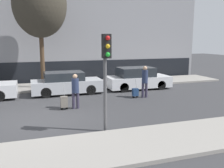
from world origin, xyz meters
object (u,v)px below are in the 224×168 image
object	(u,v)px
trolley_left	(64,102)
bare_tree_near_crossing	(40,5)
traffic_light	(106,63)
trolley_right	(135,92)
parked_car_2	(137,79)
parked_car_1	(66,83)
pedestrian_left	(75,89)
pedestrian_right	(145,80)

from	to	relation	value
trolley_left	bare_tree_near_crossing	xyz separation A→B (m)	(-0.62, 5.46, 5.03)
traffic_light	bare_tree_near_crossing	distance (m)	9.50
trolley_right	bare_tree_near_crossing	size ratio (longest dim) A/B	0.15
parked_car_2	trolley_left	distance (m)	6.46
parked_car_1	traffic_light	bearing A→B (deg)	-86.71
parked_car_1	trolley_right	distance (m)	4.24
bare_tree_near_crossing	trolley_left	bearing A→B (deg)	-83.54
trolley_left	pedestrian_left	bearing A→B (deg)	2.04
parked_car_2	traffic_light	world-z (taller)	traffic_light
pedestrian_left	bare_tree_near_crossing	size ratio (longest dim) A/B	0.23
pedestrian_right	parked_car_1	bearing A→B (deg)	154.93
trolley_right	traffic_light	bearing A→B (deg)	-124.37
parked_car_1	bare_tree_near_crossing	bearing A→B (deg)	122.16
parked_car_1	bare_tree_near_crossing	size ratio (longest dim) A/B	0.57
pedestrian_left	pedestrian_right	distance (m)	4.27
pedestrian_left	bare_tree_near_crossing	bearing A→B (deg)	100.13
parked_car_2	bare_tree_near_crossing	world-z (taller)	bare_tree_near_crossing
pedestrian_left	trolley_right	world-z (taller)	pedestrian_left
parked_car_1	pedestrian_right	distance (m)	4.74
parked_car_2	pedestrian_left	distance (m)	6.00
trolley_right	bare_tree_near_crossing	xyz separation A→B (m)	(-4.75, 4.31, 5.08)
pedestrian_left	pedestrian_right	world-z (taller)	pedestrian_right
parked_car_2	trolley_right	size ratio (longest dim) A/B	3.90
trolley_left	traffic_light	xyz separation A→B (m)	(1.01, -3.42, 2.08)
parked_car_1	bare_tree_near_crossing	distance (m)	5.31
pedestrian_right	trolley_right	bearing A→B (deg)	-179.93
parked_car_2	trolley_left	xyz separation A→B (m)	(-5.35, -3.61, -0.29)
traffic_light	trolley_left	bearing A→B (deg)	106.48
pedestrian_left	trolley_right	bearing A→B (deg)	15.51
trolley_left	parked_car_1	bearing A→B (deg)	80.06
parked_car_1	parked_car_2	distance (m)	4.74
parked_car_2	bare_tree_near_crossing	distance (m)	7.84
trolley_left	pedestrian_right	size ratio (longest dim) A/B	0.65
trolley_right	trolley_left	bearing A→B (deg)	-164.46
trolley_left	pedestrian_right	distance (m)	4.85
parked_car_1	parked_car_2	xyz separation A→B (m)	(4.74, 0.11, 0.04)
pedestrian_right	traffic_light	bearing A→B (deg)	-123.61
trolley_right	bare_tree_near_crossing	distance (m)	8.18
parked_car_2	traffic_light	size ratio (longest dim) A/B	1.23
parked_car_2	trolley_right	bearing A→B (deg)	-116.25
trolley_left	traffic_light	bearing A→B (deg)	-73.52
pedestrian_left	trolley_left	size ratio (longest dim) A/B	1.42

